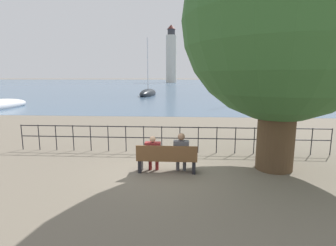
% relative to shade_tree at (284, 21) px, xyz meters
% --- Properties ---
extents(ground_plane, '(1000.00, 1000.00, 0.00)m').
position_rel_shade_tree_xyz_m(ground_plane, '(-3.48, -0.51, -4.61)').
color(ground_plane, '#706656').
extents(harbor_water, '(600.00, 300.00, 0.01)m').
position_rel_shade_tree_xyz_m(harbor_water, '(-3.48, 161.13, -4.61)').
color(harbor_water, '#47607A').
rests_on(harbor_water, ground_plane).
extents(shade_tree, '(6.13, 6.13, 7.72)m').
position_rel_shade_tree_xyz_m(shade_tree, '(0.00, 0.00, 0.00)').
color(shade_tree, '#4C3823').
rests_on(shade_tree, ground_plane).
extents(park_bench, '(1.89, 0.45, 0.90)m').
position_rel_shade_tree_xyz_m(park_bench, '(-3.48, -0.57, -4.17)').
color(park_bench, brown).
rests_on(park_bench, ground_plane).
extents(seated_person_left, '(0.49, 0.35, 1.16)m').
position_rel_shade_tree_xyz_m(seated_person_left, '(-3.92, -0.49, -3.97)').
color(seated_person_left, maroon).
rests_on(seated_person_left, ground_plane).
extents(seated_person_right, '(0.48, 0.35, 1.26)m').
position_rel_shade_tree_xyz_m(seated_person_right, '(-3.03, -0.50, -3.91)').
color(seated_person_right, '#4C4C51').
rests_on(seated_person_right, ground_plane).
extents(promenade_railing, '(12.35, 0.04, 1.05)m').
position_rel_shade_tree_xyz_m(promenade_railing, '(-3.48, 1.70, -3.92)').
color(promenade_railing, black).
rests_on(promenade_railing, ground_plane).
extents(sailboat_0, '(2.69, 7.86, 9.52)m').
position_rel_shade_tree_xyz_m(sailboat_0, '(-8.89, 33.71, -4.27)').
color(sailboat_0, black).
rests_on(sailboat_0, ground_plane).
extents(sailboat_3, '(2.09, 7.61, 10.71)m').
position_rel_shade_tree_xyz_m(sailboat_3, '(7.03, 35.04, -4.22)').
color(sailboat_3, black).
rests_on(sailboat_3, ground_plane).
extents(sailboat_4, '(3.55, 5.53, 13.00)m').
position_rel_shade_tree_xyz_m(sailboat_4, '(6.00, 25.22, -4.19)').
color(sailboat_4, navy).
rests_on(sailboat_4, ground_plane).
extents(harbor_lighthouse, '(5.59, 5.59, 29.77)m').
position_rel_shade_tree_xyz_m(harbor_lighthouse, '(-10.39, 133.53, 9.24)').
color(harbor_lighthouse, beige).
rests_on(harbor_lighthouse, ground_plane).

